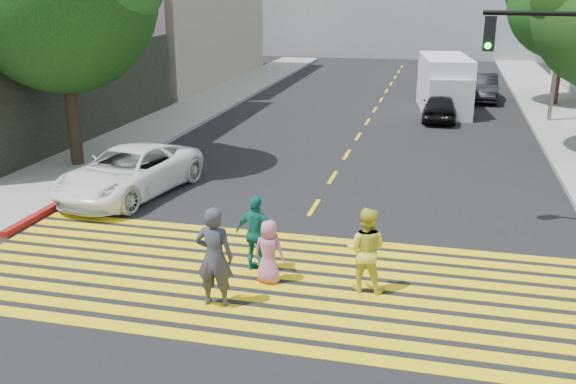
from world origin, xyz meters
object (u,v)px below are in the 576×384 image
at_px(dark_car_parked, 482,87).
at_px(white_van, 445,86).
at_px(silver_car, 450,73).
at_px(pedestrian_woman, 365,250).
at_px(pedestrian_extra, 257,234).
at_px(white_sedan, 129,172).
at_px(dark_car_near, 440,107).
at_px(pedestrian_child, 269,252).
at_px(pedestrian_man, 215,257).

relative_size(dark_car_parked, white_van, 0.74).
bearing_deg(white_van, silver_car, 80.87).
bearing_deg(pedestrian_woman, white_van, -89.43).
distance_m(pedestrian_woman, white_van, 20.08).
distance_m(pedestrian_extra, silver_car, 29.90).
bearing_deg(white_sedan, dark_car_near, 66.79).
bearing_deg(dark_car_near, white_van, -94.16).
relative_size(pedestrian_child, white_van, 0.23).
xyz_separation_m(pedestrian_extra, white_sedan, (-5.09, 4.14, -0.13)).
relative_size(dark_car_near, white_van, 0.64).
height_order(pedestrian_extra, dark_car_near, pedestrian_extra).
relative_size(pedestrian_woman, dark_car_near, 0.47).
bearing_deg(silver_car, dark_car_parked, 108.83).
distance_m(pedestrian_woman, white_sedan, 8.73).
bearing_deg(dark_car_near, silver_car, -92.26).
height_order(pedestrian_man, white_van, white_van).
bearing_deg(pedestrian_man, pedestrian_woman, -156.49).
bearing_deg(pedestrian_woman, pedestrian_man, 30.26).
bearing_deg(pedestrian_extra, pedestrian_child, 139.80).
height_order(white_sedan, silver_car, white_sedan).
bearing_deg(pedestrian_woman, dark_car_parked, -93.46).
xyz_separation_m(dark_car_parked, white_van, (-1.93, -3.76, 0.53)).
distance_m(silver_car, white_van, 10.02).
xyz_separation_m(white_sedan, dark_car_near, (8.59, 13.26, -0.07)).
bearing_deg(silver_car, pedestrian_man, 86.01).
relative_size(pedestrian_extra, silver_car, 0.39).
bearing_deg(pedestrian_man, silver_car, -100.19).
distance_m(pedestrian_child, white_sedan, 7.19).
bearing_deg(white_sedan, pedestrian_extra, -29.34).
xyz_separation_m(pedestrian_child, white_sedan, (-5.50, 4.63, 0.03)).
xyz_separation_m(pedestrian_extra, dark_car_near, (3.49, 17.39, -0.20)).
distance_m(white_sedan, silver_car, 27.05).
relative_size(pedestrian_man, pedestrian_extra, 1.19).
distance_m(white_sedan, dark_car_parked, 22.03).
bearing_deg(pedestrian_man, white_sedan, -53.29).
bearing_deg(dark_car_near, dark_car_parked, -109.50).
bearing_deg(dark_car_near, white_sedan, 56.61).
relative_size(pedestrian_man, dark_car_parked, 0.46).
xyz_separation_m(dark_car_near, white_van, (0.15, 2.26, 0.61)).
relative_size(pedestrian_child, dark_car_parked, 0.31).
relative_size(pedestrian_extra, dark_car_near, 0.45).
xyz_separation_m(pedestrian_man, dark_car_near, (3.82, 19.10, -0.36)).
xyz_separation_m(dark_car_near, dark_car_parked, (2.08, 6.02, 0.07)).
relative_size(silver_car, dark_car_parked, 0.99).
xyz_separation_m(pedestrian_man, pedestrian_woman, (2.69, 1.31, -0.12)).
xyz_separation_m(pedestrian_child, dark_car_parked, (5.17, 23.90, 0.03)).
xyz_separation_m(pedestrian_child, pedestrian_extra, (-0.40, 0.49, 0.16)).
xyz_separation_m(pedestrian_man, white_van, (3.96, 21.35, 0.24)).
xyz_separation_m(pedestrian_child, dark_car_near, (3.09, 17.88, -0.04)).
height_order(dark_car_near, white_van, white_van).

